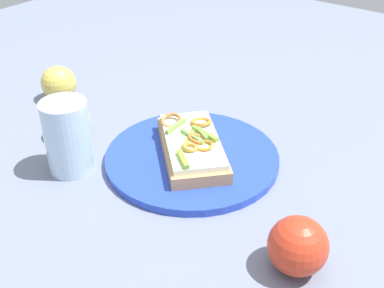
{
  "coord_description": "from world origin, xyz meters",
  "views": [
    {
      "loc": [
        -0.53,
        -0.41,
        0.46
      ],
      "look_at": [
        0.0,
        0.0,
        0.03
      ],
      "focal_mm": 45.09,
      "sensor_mm": 36.0,
      "label": 1
    }
  ],
  "objects_px": {
    "sandwich": "(192,145)",
    "apple_1": "(70,120)",
    "drinking_glass": "(68,137)",
    "plate": "(192,157)",
    "apple_2": "(59,83)",
    "apple_0": "(298,246)"
  },
  "relations": [
    {
      "from": "sandwich",
      "to": "apple_1",
      "type": "bearing_deg",
      "value": 60.96
    },
    {
      "from": "apple_1",
      "to": "drinking_glass",
      "type": "xyz_separation_m",
      "value": [
        -0.07,
        -0.08,
        0.03
      ]
    },
    {
      "from": "plate",
      "to": "apple_2",
      "type": "relative_size",
      "value": 4.07
    },
    {
      "from": "apple_0",
      "to": "apple_2",
      "type": "distance_m",
      "value": 0.62
    },
    {
      "from": "apple_0",
      "to": "apple_1",
      "type": "height_order",
      "value": "apple_0"
    },
    {
      "from": "sandwich",
      "to": "drinking_glass",
      "type": "xyz_separation_m",
      "value": [
        -0.14,
        0.14,
        0.03
      ]
    },
    {
      "from": "apple_0",
      "to": "apple_1",
      "type": "xyz_separation_m",
      "value": [
        0.04,
        0.47,
        -0.0
      ]
    },
    {
      "from": "plate",
      "to": "drinking_glass",
      "type": "relative_size",
      "value": 2.38
    },
    {
      "from": "plate",
      "to": "sandwich",
      "type": "xyz_separation_m",
      "value": [
        0.0,
        0.0,
        0.02
      ]
    },
    {
      "from": "apple_1",
      "to": "apple_2",
      "type": "distance_m",
      "value": 0.16
    },
    {
      "from": "plate",
      "to": "sandwich",
      "type": "distance_m",
      "value": 0.02
    },
    {
      "from": "plate",
      "to": "apple_0",
      "type": "bearing_deg",
      "value": -113.86
    },
    {
      "from": "apple_1",
      "to": "drinking_glass",
      "type": "height_order",
      "value": "drinking_glass"
    },
    {
      "from": "apple_1",
      "to": "drinking_glass",
      "type": "bearing_deg",
      "value": -130.44
    },
    {
      "from": "apple_1",
      "to": "drinking_glass",
      "type": "distance_m",
      "value": 0.11
    },
    {
      "from": "plate",
      "to": "apple_1",
      "type": "distance_m",
      "value": 0.23
    },
    {
      "from": "plate",
      "to": "apple_1",
      "type": "relative_size",
      "value": 4.1
    },
    {
      "from": "plate",
      "to": "apple_1",
      "type": "height_order",
      "value": "apple_1"
    },
    {
      "from": "apple_2",
      "to": "drinking_glass",
      "type": "bearing_deg",
      "value": -125.4
    },
    {
      "from": "plate",
      "to": "apple_0",
      "type": "height_order",
      "value": "apple_0"
    },
    {
      "from": "sandwich",
      "to": "apple_0",
      "type": "xyz_separation_m",
      "value": [
        -0.11,
        -0.25,
        0.01
      ]
    },
    {
      "from": "drinking_glass",
      "to": "sandwich",
      "type": "bearing_deg",
      "value": -45.68
    }
  ]
}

